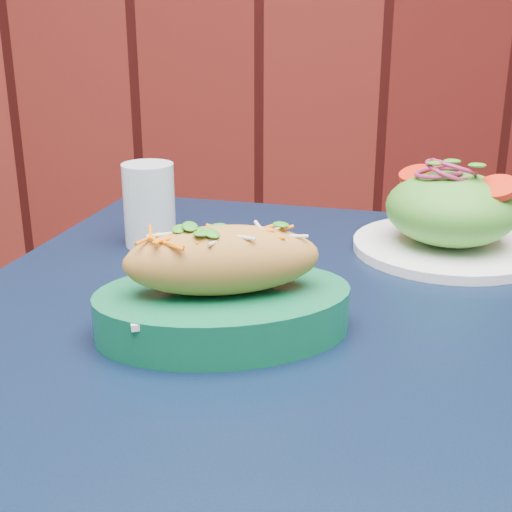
{
  "coord_description": "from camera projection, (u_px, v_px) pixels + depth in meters",
  "views": [
    {
      "loc": [
        -0.34,
        0.67,
        1.05
      ],
      "look_at": [
        -0.36,
        1.34,
        0.81
      ],
      "focal_mm": 50.0,
      "sensor_mm": 36.0,
      "label": 1
    }
  ],
  "objects": [
    {
      "name": "salad_plate",
      "position": [
        451.0,
        215.0,
        0.89
      ],
      "size": [
        0.24,
        0.24,
        0.12
      ],
      "rotation": [
        0.0,
        0.0,
        0.19
      ],
      "color": "white",
      "rests_on": "cafe_table"
    },
    {
      "name": "banh_mi_basket",
      "position": [
        223.0,
        291.0,
        0.67
      ],
      "size": [
        0.27,
        0.2,
        0.11
      ],
      "rotation": [
        0.0,
        0.0,
        0.2
      ],
      "color": "#0D603A",
      "rests_on": "cafe_table"
    },
    {
      "name": "cafe_table",
      "position": [
        325.0,
        393.0,
        0.75
      ],
      "size": [
        0.96,
        0.96,
        0.75
      ],
      "rotation": [
        0.0,
        0.0,
        -0.24
      ],
      "color": "black",
      "rests_on": "ground"
    },
    {
      "name": "water_glass",
      "position": [
        149.0,
        205.0,
        0.92
      ],
      "size": [
        0.07,
        0.07,
        0.11
      ],
      "primitive_type": "cylinder",
      "color": "silver",
      "rests_on": "cafe_table"
    }
  ]
}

